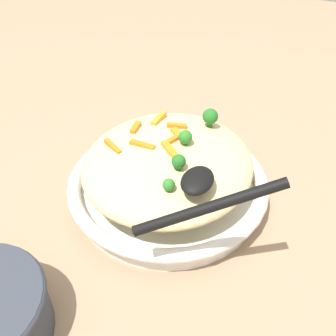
# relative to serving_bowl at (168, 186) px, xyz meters

# --- Properties ---
(ground_plane) EXTENTS (2.40, 2.40, 0.00)m
(ground_plane) POSITION_rel_serving_bowl_xyz_m (0.00, 0.00, -0.02)
(ground_plane) COLOR #9E7F60
(serving_bowl) EXTENTS (0.31, 0.31, 0.05)m
(serving_bowl) POSITION_rel_serving_bowl_xyz_m (0.00, 0.00, 0.00)
(serving_bowl) COLOR white
(serving_bowl) RESTS_ON ground_plane
(pasta_mound) EXTENTS (0.27, 0.25, 0.06)m
(pasta_mound) POSITION_rel_serving_bowl_xyz_m (0.00, 0.00, 0.05)
(pasta_mound) COLOR #DBC689
(pasta_mound) RESTS_ON serving_bowl
(carrot_piece_0) EXTENTS (0.03, 0.04, 0.01)m
(carrot_piece_0) POSITION_rel_serving_bowl_xyz_m (0.01, 0.01, 0.08)
(carrot_piece_0) COLOR orange
(carrot_piece_0) RESTS_ON pasta_mound
(carrot_piece_1) EXTENTS (0.04, 0.01, 0.01)m
(carrot_piece_1) POSITION_rel_serving_bowl_xyz_m (-0.07, -0.04, 0.07)
(carrot_piece_1) COLOR orange
(carrot_piece_1) RESTS_ON pasta_mound
(carrot_piece_2) EXTENTS (0.03, 0.04, 0.01)m
(carrot_piece_2) POSITION_rel_serving_bowl_xyz_m (0.03, -0.08, 0.07)
(carrot_piece_2) COLOR orange
(carrot_piece_2) RESTS_ON pasta_mound
(carrot_piece_3) EXTENTS (0.02, 0.03, 0.01)m
(carrot_piece_3) POSITION_rel_serving_bowl_xyz_m (-0.03, 0.00, 0.08)
(carrot_piece_3) COLOR orange
(carrot_piece_3) RESTS_ON pasta_mound
(carrot_piece_4) EXTENTS (0.03, 0.02, 0.01)m
(carrot_piece_4) POSITION_rel_serving_bowl_xyz_m (-0.01, -0.00, 0.08)
(carrot_piece_4) COLOR orange
(carrot_piece_4) RESTS_ON pasta_mound
(carrot_piece_5) EXTENTS (0.03, 0.01, 0.01)m
(carrot_piece_5) POSITION_rel_serving_bowl_xyz_m (-0.03, -0.07, 0.07)
(carrot_piece_5) COLOR orange
(carrot_piece_5) RESTS_ON pasta_mound
(carrot_piece_6) EXTENTS (0.01, 0.04, 0.01)m
(carrot_piece_6) POSITION_rel_serving_bowl_xyz_m (0.01, -0.03, 0.08)
(carrot_piece_6) COLOR orange
(carrot_piece_6) RESTS_ON pasta_mound
(carrot_piece_7) EXTENTS (0.02, 0.03, 0.01)m
(carrot_piece_7) POSITION_rel_serving_bowl_xyz_m (-0.05, -0.01, 0.08)
(carrot_piece_7) COLOR orange
(carrot_piece_7) RESTS_ON pasta_mound
(broccoli_floret_0) EXTENTS (0.02, 0.02, 0.02)m
(broccoli_floret_0) POSITION_rel_serving_bowl_xyz_m (-0.01, 0.02, 0.09)
(broccoli_floret_0) COLOR #296820
(broccoli_floret_0) RESTS_ON pasta_mound
(broccoli_floret_1) EXTENTS (0.02, 0.02, 0.03)m
(broccoli_floret_1) POSITION_rel_serving_bowl_xyz_m (0.04, 0.03, 0.09)
(broccoli_floret_1) COLOR #205B1C
(broccoli_floret_1) RESTS_ON pasta_mound
(broccoli_floret_2) EXTENTS (0.02, 0.02, 0.03)m
(broccoli_floret_2) POSITION_rel_serving_bowl_xyz_m (-0.08, 0.03, 0.09)
(broccoli_floret_2) COLOR #205B1C
(broccoli_floret_2) RESTS_ON pasta_mound
(broccoli_floret_3) EXTENTS (0.02, 0.02, 0.02)m
(broccoli_floret_3) POSITION_rel_serving_bowl_xyz_m (0.08, 0.03, 0.08)
(broccoli_floret_3) COLOR #296820
(broccoli_floret_3) RESTS_ON pasta_mound
(serving_spoon) EXTENTS (0.14, 0.15, 0.08)m
(serving_spoon) POSITION_rel_serving_bowl_xyz_m (0.09, 0.08, 0.10)
(serving_spoon) COLOR black
(serving_spoon) RESTS_ON pasta_mound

